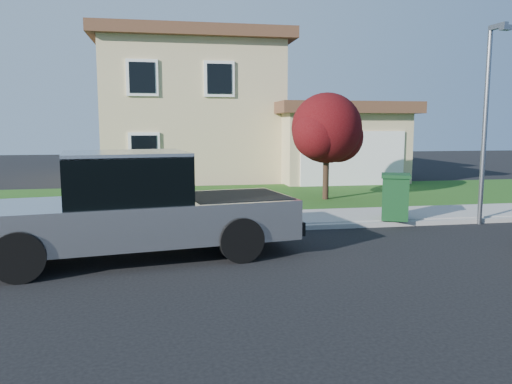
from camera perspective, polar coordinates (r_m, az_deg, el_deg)
ground at (r=9.55m, az=-1.93°, el=-8.26°), size 80.00×80.00×0.00m
curb at (r=12.48m, az=0.68°, el=-4.21°), size 40.00×0.20×0.12m
sidewalk at (r=13.54m, az=-0.21°, el=-3.22°), size 40.00×2.00×0.15m
lawn at (r=17.93m, az=-2.73°, el=-0.67°), size 40.00×7.00×0.10m
house at (r=25.62m, az=-4.43°, el=8.76°), size 14.00×11.30×6.85m
pickup_truck at (r=10.13m, az=-13.77°, el=-1.86°), size 6.67×3.11×2.11m
woman at (r=11.53m, az=-13.76°, el=-1.35°), size 0.64×0.45×1.82m
ornamental_tree at (r=17.26m, az=8.19°, el=6.86°), size 2.65×2.39×3.64m
trash_bin at (r=13.70m, az=15.61°, el=-0.47°), size 1.02×1.08×1.20m
street_lamp at (r=14.39m, az=24.92°, el=8.16°), size 0.27×0.67×5.14m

